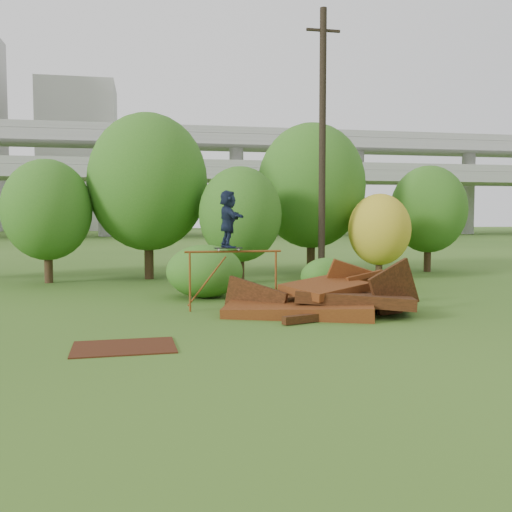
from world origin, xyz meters
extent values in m
plane|color=#2D5116|center=(0.00, 0.00, 0.00)|extent=(240.00, 240.00, 0.00)
cube|color=#47200C|center=(0.34, 1.39, 0.18)|extent=(4.66, 3.75, 0.67)
cube|color=black|center=(1.84, 1.09, 0.42)|extent=(3.70, 3.00, 0.62)
cube|color=#47200C|center=(1.14, 1.59, 0.70)|extent=(2.80, 2.57, 0.49)
cube|color=black|center=(2.94, 0.89, 0.65)|extent=(1.81, 0.70, 1.82)
cube|color=#47200C|center=(2.14, 2.39, 0.55)|extent=(1.95, 0.52, 1.86)
cube|color=black|center=(-0.86, 1.79, 0.35)|extent=(1.60, 1.48, 1.33)
cube|color=black|center=(0.64, 0.19, 0.12)|extent=(2.40, 1.02, 0.20)
cube|color=#47200C|center=(2.54, 2.09, 0.95)|extent=(1.30, 0.50, 0.32)
cylinder|color=brown|center=(-2.66, 2.36, 0.86)|extent=(0.06, 0.06, 1.71)
cylinder|color=brown|center=(-0.14, 2.35, 0.86)|extent=(0.06, 0.06, 1.71)
cylinder|color=brown|center=(-1.40, 2.35, 1.71)|extent=(2.83, 0.07, 0.06)
cube|color=black|center=(-1.55, 2.35, 1.82)|extent=(0.81, 0.22, 0.03)
cylinder|color=beige|center=(-1.84, 2.27, 1.78)|extent=(0.06, 0.03, 0.06)
cylinder|color=beige|center=(-1.84, 2.44, 1.78)|extent=(0.06, 0.03, 0.06)
cylinder|color=beige|center=(-1.26, 2.26, 1.78)|extent=(0.06, 0.03, 0.06)
cylinder|color=beige|center=(-1.26, 2.44, 1.78)|extent=(0.06, 0.03, 0.06)
imported|color=#172038|center=(-1.55, 2.35, 2.66)|extent=(0.71, 1.59, 1.65)
cube|color=#3C1A0C|center=(-4.38, -1.92, 0.01)|extent=(2.16, 1.58, 0.03)
cylinder|color=black|center=(-7.80, 10.56, 0.83)|extent=(0.34, 0.34, 1.65)
ellipsoid|color=#215416|center=(-7.80, 10.56, 3.00)|extent=(3.59, 3.59, 4.13)
cylinder|color=black|center=(-3.73, 11.27, 1.14)|extent=(0.39, 0.39, 2.27)
ellipsoid|color=#215416|center=(-3.73, 11.27, 4.21)|extent=(5.15, 5.15, 5.93)
cylinder|color=black|center=(-0.09, 8.93, 0.77)|extent=(0.33, 0.33, 1.55)
ellipsoid|color=#215416|center=(-0.09, 8.93, 2.81)|extent=(3.37, 3.37, 3.88)
cylinder|color=black|center=(3.89, 12.22, 1.12)|extent=(0.39, 0.39, 2.25)
ellipsoid|color=#215416|center=(3.89, 12.22, 4.17)|extent=(5.14, 5.14, 5.91)
cylinder|color=black|center=(6.05, 9.18, 0.58)|extent=(0.30, 0.30, 1.16)
ellipsoid|color=#A58C19|center=(6.05, 9.18, 2.16)|extent=(2.69, 2.69, 3.09)
cylinder|color=black|center=(9.80, 11.96, 0.84)|extent=(0.34, 0.34, 1.69)
ellipsoid|color=#215416|center=(9.80, 11.96, 3.08)|extent=(3.71, 3.71, 4.27)
ellipsoid|color=#215416|center=(-1.95, 5.10, 0.89)|extent=(2.58, 2.38, 1.79)
ellipsoid|color=#215416|center=(2.24, 4.72, 0.66)|extent=(1.85, 1.70, 1.31)
cylinder|color=black|center=(3.24, 8.52, 5.53)|extent=(0.28, 0.28, 11.06)
cube|color=black|center=(3.24, 8.52, 10.18)|extent=(1.40, 0.10, 0.10)
cube|color=gray|center=(0.00, 60.00, 8.00)|extent=(160.00, 9.00, 1.40)
cube|color=gray|center=(0.00, 66.00, 13.00)|extent=(160.00, 9.00, 1.40)
cylinder|color=gray|center=(-18.00, 60.00, 4.00)|extent=(2.20, 2.20, 8.00)
cylinder|color=gray|center=(0.00, 60.00, 4.00)|extent=(2.20, 2.20, 8.00)
cylinder|color=gray|center=(18.00, 60.00, 4.00)|extent=(2.20, 2.20, 8.00)
cube|color=#9E9E99|center=(-16.00, 102.00, 14.00)|extent=(14.00, 14.00, 28.00)
camera|label=1|loc=(-3.94, -13.92, 2.74)|focal=40.00mm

